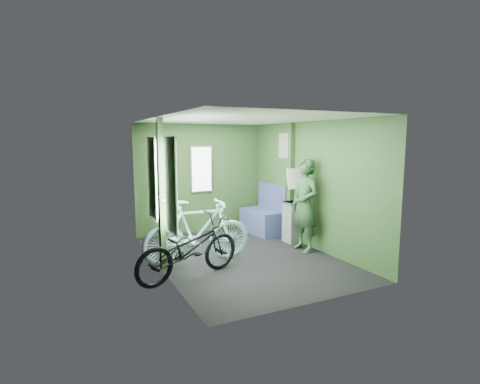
% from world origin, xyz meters
% --- Properties ---
extents(room, '(4.00, 4.02, 2.31)m').
position_xyz_m(room, '(-0.04, 0.04, 1.44)').
color(room, black).
rests_on(room, ground).
extents(bicycle_black, '(1.81, 1.09, 0.93)m').
position_xyz_m(bicycle_black, '(-1.12, -0.56, 0.00)').
color(bicycle_black, black).
rests_on(bicycle_black, ground).
extents(bicycle_mint, '(1.79, 0.71, 1.09)m').
position_xyz_m(bicycle_mint, '(-0.79, 0.00, 0.00)').
color(bicycle_mint, '#8DD0C8').
rests_on(bicycle_mint, ground).
extents(passenger, '(0.42, 0.67, 1.65)m').
position_xyz_m(passenger, '(1.15, -0.15, 0.83)').
color(passenger, '#2A4E2E').
rests_on(passenger, ground).
extents(waste_box, '(0.23, 0.33, 0.79)m').
position_xyz_m(waste_box, '(1.26, 0.41, 0.40)').
color(waste_box, slate).
rests_on(waste_box, ground).
extents(bench_seat, '(0.63, 1.03, 1.04)m').
position_xyz_m(bench_seat, '(1.15, 1.31, 0.31)').
color(bench_seat, navy).
rests_on(bench_seat, ground).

